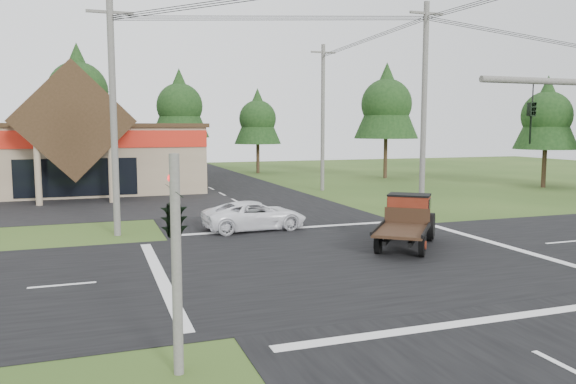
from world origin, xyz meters
name	(u,v)px	position (x,y,z in m)	size (l,w,h in m)	color
ground	(353,261)	(0.00, 0.00, 0.00)	(120.00, 120.00, 0.00)	#2B4518
road_ns	(353,261)	(0.00, 0.00, 0.01)	(12.00, 120.00, 0.02)	black
road_ew	(353,260)	(0.00, 0.00, 0.01)	(120.00, 12.00, 0.02)	black
parking_apron	(6,209)	(-14.00, 19.00, 0.01)	(28.00, 14.00, 0.02)	black
traffic_signal_corner	(174,198)	(-7.50, -7.32, 3.52)	(0.53, 2.48, 4.40)	#595651
utility_pole_nw	(113,116)	(-8.00, 8.00, 5.39)	(2.00, 0.30, 10.50)	#595651
utility_pole_ne	(424,109)	(8.00, 8.00, 5.89)	(2.00, 0.30, 11.50)	#595651
utility_pole_n	(323,117)	(8.00, 22.00, 5.74)	(2.00, 0.30, 11.20)	#595651
tree_row_c	(78,88)	(-10.00, 41.00, 8.72)	(7.28, 7.28, 13.13)	#332316
tree_row_d	(180,104)	(0.00, 42.00, 7.38)	(6.16, 6.16, 11.11)	#332316
tree_row_e	(258,117)	(8.00, 40.00, 6.03)	(5.04, 5.04, 9.09)	#332316
tree_side_ne	(386,102)	(18.00, 30.00, 7.38)	(6.16, 6.16, 11.11)	#332316
tree_side_e_near	(547,113)	(26.00, 18.00, 6.03)	(5.04, 5.04, 9.09)	#332316
antique_flatbed_truck	(406,222)	(3.00, 1.37, 1.07)	(1.95, 5.11, 2.14)	#5B1B0D
white_pickup	(255,215)	(-1.68, 7.34, 0.69)	(2.30, 4.98, 1.39)	white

